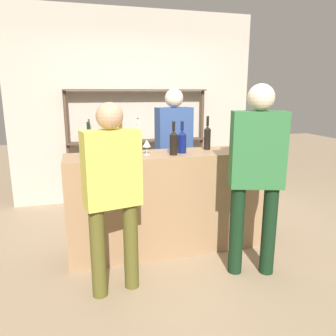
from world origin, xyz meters
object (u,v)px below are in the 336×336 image
counter_bottle_1 (182,141)px  wine_glass (147,144)px  counter_bottle_4 (243,136)px  customer_right (257,167)px  server_behind_counter (174,146)px  counter_bottle_0 (207,137)px  cork_jar (241,142)px  counter_bottle_2 (89,143)px  customer_left (112,187)px  counter_bottle_5 (174,142)px  counter_bottle_3 (121,144)px

counter_bottle_1 → wine_glass: (-0.36, -0.01, -0.01)m
counter_bottle_4 → customer_right: (-0.30, -0.83, -0.16)m
server_behind_counter → customer_right: 1.41m
counter_bottle_0 → server_behind_counter: (-0.19, 0.60, -0.18)m
cork_jar → counter_bottle_1: bearing=-173.3°
cork_jar → server_behind_counter: server_behind_counter is taller
counter_bottle_2 → cork_jar: bearing=0.5°
wine_glass → counter_bottle_2: bearing=172.3°
counter_bottle_1 → counter_bottle_0: bearing=20.4°
counter_bottle_0 → customer_right: bearing=-78.9°
counter_bottle_1 → wine_glass: bearing=-179.1°
cork_jar → customer_left: size_ratio=0.10×
counter_bottle_5 → counter_bottle_3: bearing=-177.8°
counter_bottle_3 → wine_glass: 0.28m
counter_bottle_2 → customer_left: (0.14, -0.68, -0.25)m
cork_jar → server_behind_counter: 0.86m
customer_right → customer_left: bearing=105.7°
cork_jar → server_behind_counter: size_ratio=0.09×
customer_right → counter_bottle_4: bearing=-2.6°
counter_bottle_0 → counter_bottle_4: (0.45, 0.06, -0.01)m
counter_bottle_2 → counter_bottle_4: counter_bottle_2 is taller
counter_bottle_2 → counter_bottle_5: (0.79, -0.15, -0.00)m
counter_bottle_5 → wine_glass: bearing=163.4°
counter_bottle_5 → cork_jar: counter_bottle_5 is taller
server_behind_counter → counter_bottle_5: bearing=-23.9°
counter_bottle_0 → cork_jar: (0.38, -0.04, -0.06)m
counter_bottle_2 → customer_right: 1.56m
counter_bottle_0 → counter_bottle_2: (-1.23, -0.05, -0.01)m
counter_bottle_2 → counter_bottle_5: bearing=-10.6°
counter_bottle_4 → customer_right: 0.90m
wine_glass → counter_bottle_3: bearing=-160.1°
server_behind_counter → customer_right: bearing=7.0°
cork_jar → customer_left: bearing=-154.6°
counter_bottle_3 → wine_glass: bearing=19.9°
counter_bottle_4 → wine_glass: size_ratio=2.19×
customer_right → counter_bottle_3: bearing=80.7°
customer_right → customer_left: customer_right is taller
counter_bottle_3 → cork_jar: size_ratio=2.36×
counter_bottle_2 → counter_bottle_4: bearing=3.9°
counter_bottle_0 → counter_bottle_4: bearing=7.8°
counter_bottle_3 → cork_jar: bearing=7.9°
cork_jar → counter_bottle_5: bearing=-168.6°
counter_bottle_3 → customer_left: 0.59m
counter_bottle_0 → counter_bottle_3: 0.97m
counter_bottle_3 → counter_bottle_5: 0.51m
counter_bottle_2 → cork_jar: size_ratio=2.19×
counter_bottle_2 → wine_glass: size_ratio=2.22×
customer_left → counter_bottle_2: bearing=-0.5°
counter_bottle_0 → counter_bottle_5: size_ratio=1.08×
counter_bottle_3 → server_behind_counter: size_ratio=0.21×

